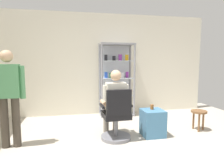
{
  "coord_description": "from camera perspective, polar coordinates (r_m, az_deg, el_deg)",
  "views": [
    {
      "loc": [
        -0.77,
        -2.39,
        1.46
      ],
      "look_at": [
        0.01,
        1.41,
        1.0
      ],
      "focal_mm": 31.92,
      "sensor_mm": 36.0,
      "label": 1
    }
  ],
  "objects": [
    {
      "name": "back_wall",
      "position": [
        5.45,
        -3.47,
        5.58
      ],
      "size": [
        6.0,
        0.1,
        2.7
      ],
      "primitive_type": "cube",
      "color": "silver",
      "rests_on": "ground"
    },
    {
      "name": "display_cabinet_main",
      "position": [
        5.31,
        1.21,
        1.4
      ],
      "size": [
        0.9,
        0.45,
        1.9
      ],
      "color": "gray",
      "rests_on": "ground"
    },
    {
      "name": "office_chair",
      "position": [
        3.7,
        1.31,
        -10.01
      ],
      "size": [
        0.57,
        0.56,
        0.96
      ],
      "color": "slate",
      "rests_on": "ground"
    },
    {
      "name": "seated_shopkeeper",
      "position": [
        3.77,
        0.68,
        -4.68
      ],
      "size": [
        0.5,
        0.58,
        1.29
      ],
      "color": "slate",
      "rests_on": "ground"
    },
    {
      "name": "storage_crate",
      "position": [
        4.02,
        11.55,
        -10.83
      ],
      "size": [
        0.41,
        0.41,
        0.51
      ],
      "primitive_type": "cube",
      "color": "teal",
      "rests_on": "ground"
    },
    {
      "name": "tea_glass",
      "position": [
        3.98,
        11.36,
        -6.46
      ],
      "size": [
        0.07,
        0.07,
        0.09
      ],
      "primitive_type": "cylinder",
      "color": "brown",
      "rests_on": "storage_crate"
    },
    {
      "name": "standing_customer",
      "position": [
        3.7,
        -27.48,
        -2.19
      ],
      "size": [
        0.52,
        0.23,
        1.63
      ],
      "color": "#3F382D",
      "rests_on": "ground"
    },
    {
      "name": "wooden_stool",
      "position": [
        4.59,
        23.62,
        -8.02
      ],
      "size": [
        0.32,
        0.32,
        0.42
      ],
      "color": "brown",
      "rests_on": "ground"
    }
  ]
}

